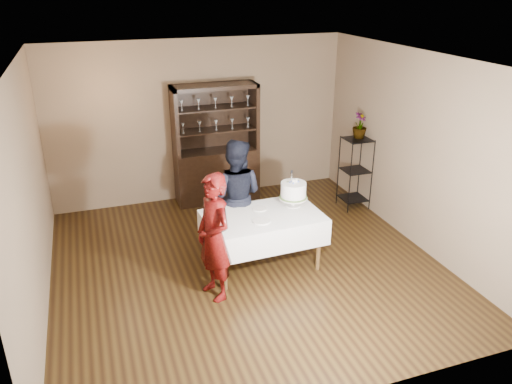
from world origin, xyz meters
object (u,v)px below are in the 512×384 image
potted_plant (360,125)px  china_hutch (216,163)px  plant_etagere (355,170)px  woman (214,237)px  cake_table (263,227)px  cake (293,191)px  man (235,195)px

potted_plant → china_hutch: bearing=154.6°
china_hutch → plant_etagere: bearing=-26.8°
plant_etagere → woman: (-2.85, -1.73, 0.13)m
plant_etagere → potted_plant: 0.75m
plant_etagere → woman: 3.34m
potted_plant → woman: bearing=-148.4°
china_hutch → woman: size_ratio=1.27×
woman → cake_table: bearing=103.3°
plant_etagere → woman: woman is taller
china_hutch → cake_table: 2.35m
potted_plant → cake: bearing=-144.1°
woman → potted_plant: 3.45m
man → cake: size_ratio=3.09×
man → china_hutch: bearing=-68.2°
cake_table → cake: (0.48, 0.14, 0.39)m
woman → cake: bearing=98.5°
cake_table → man: size_ratio=0.96×
plant_etagere → china_hutch: bearing=153.2°
man → cake_table: bearing=134.8°
cake_table → woman: size_ratio=0.98×
man → potted_plant: (2.31, 0.73, 0.59)m
plant_etagere → cake_table: plant_etagere is taller
plant_etagere → man: size_ratio=0.75×
man → cake: man is taller
plant_etagere → man: 2.37m
china_hutch → potted_plant: 2.46m
cake_table → man: bearing=106.8°
plant_etagere → woman: size_ratio=0.76×
china_hutch → man: (-0.19, -1.74, 0.14)m
plant_etagere → cake: size_ratio=2.31×
potted_plant → cake_table: bearing=-147.9°
man → cake: bearing=173.0°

